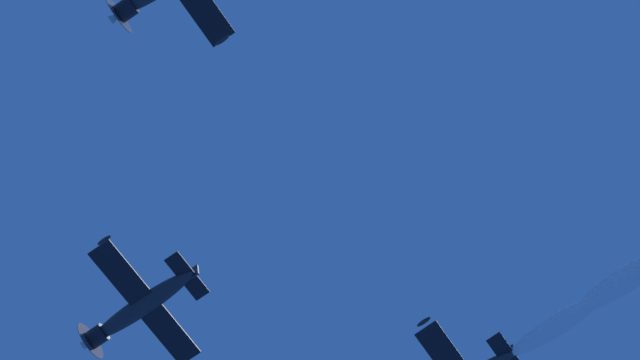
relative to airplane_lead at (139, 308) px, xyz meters
name	(u,v)px	position (x,y,z in m)	size (l,w,h in m)	color
airplane_lead	(139,308)	(0.00, 0.00, 0.00)	(9.17, 8.32, 3.01)	#232328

